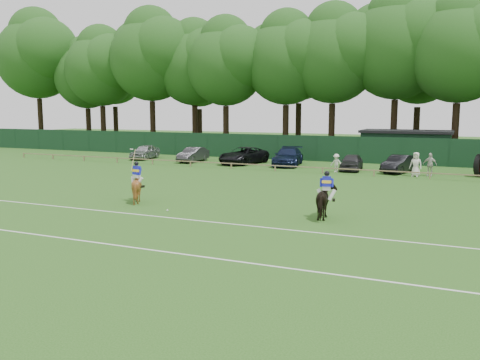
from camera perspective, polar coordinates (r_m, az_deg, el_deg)
The scene contains 20 objects.
ground at distance 24.50m, azimuth -3.94°, elevation -4.08°, with size 160.00×160.00×0.00m, color #1E4C14.
horse_dark at distance 24.11m, azimuth 9.66°, elevation -2.31°, with size 0.92×2.02×1.71m, color black.
horse_chestnut at distance 28.48m, azimuth -11.49°, elevation -0.75°, with size 1.39×1.56×1.72m, color brown.
sedan_silver at distance 52.63m, azimuth -10.64°, elevation 3.13°, with size 1.72×4.28×1.46m, color #A2A3A7.
sedan_grey at distance 49.22m, azimuth -5.30°, elevation 2.86°, with size 1.48×4.23×1.39m, color #303033.
suv_black at distance 47.27m, azimuth 0.40°, elevation 2.77°, with size 2.56×5.56×1.54m, color black.
sedan_navy at distance 46.01m, azimuth 5.40°, elevation 2.62°, with size 2.25×5.53×1.60m, color #101934.
hatch_grey at distance 43.24m, azimuth 12.41°, elevation 1.97°, with size 1.62×4.02×1.37m, color #2E2E30.
estate_black at distance 42.77m, azimuth 17.45°, elevation 1.73°, with size 1.48×4.24×1.40m, color black.
spectator_left at distance 41.76m, azimuth 10.76°, elevation 1.88°, with size 0.96×0.55×1.49m, color silver.
spectator_mid at distance 41.28m, azimuth 20.54°, elevation 1.63°, with size 1.04×0.43×1.77m, color beige.
spectator_right at distance 40.64m, azimuth 19.14°, elevation 1.67°, with size 0.91×0.59×1.85m, color silver.
rider_dark at distance 23.97m, azimuth 9.70°, elevation -0.53°, with size 0.93×0.45×1.41m.
rider_chestnut at distance 28.37m, azimuth -11.55°, elevation 0.78°, with size 0.93×0.69×2.05m.
polo_ball at distance 25.87m, azimuth -8.15°, elevation -3.39°, with size 0.09×0.09×0.09m, color silver.
pitch_lines at distance 21.55m, azimuth -8.32°, elevation -5.83°, with size 60.00×5.10×0.01m.
pitch_rail at distance 41.00m, azimuth 7.92°, elevation 1.41°, with size 62.10×0.10×0.50m.
perimeter_fence at distance 49.59m, azimuth 10.84°, elevation 3.43°, with size 92.08×0.08×2.50m.
utility_shed at distance 51.54m, azimuth 18.14°, elevation 3.66°, with size 8.40×4.40×3.04m.
tree_row at distance 57.13m, azimuth 14.61°, elevation 2.65°, with size 96.00×12.00×21.00m, color #26561C, non-canonical shape.
Camera 1 is at (11.25, -21.14, 5.16)m, focal length 38.00 mm.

